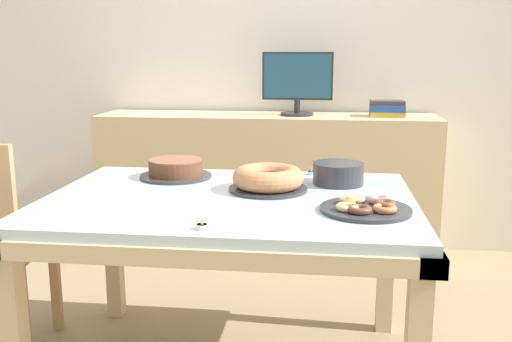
{
  "coord_description": "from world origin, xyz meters",
  "views": [
    {
      "loc": [
        0.36,
        -2.08,
        1.27
      ],
      "look_at": [
        0.08,
        0.19,
        0.8
      ],
      "focal_mm": 40.0,
      "sensor_mm": 36.0,
      "label": 1
    }
  ],
  "objects_px": {
    "cake_chocolate_round": "(176,169)",
    "pastry_platter": "(367,207)",
    "computer_monitor": "(297,84)",
    "tealight_left_edge": "(311,172)",
    "book_stack": "(387,109)",
    "cake_golden_bundt": "(268,179)",
    "tealight_right_edge": "(202,226)",
    "plate_stack": "(338,173)",
    "tealight_near_cakes": "(243,171)"
  },
  "relations": [
    {
      "from": "cake_chocolate_round",
      "to": "cake_golden_bundt",
      "type": "relative_size",
      "value": 1.01
    },
    {
      "from": "pastry_platter",
      "to": "plate_stack",
      "type": "height_order",
      "value": "plate_stack"
    },
    {
      "from": "cake_chocolate_round",
      "to": "plate_stack",
      "type": "relative_size",
      "value": 1.49
    },
    {
      "from": "cake_chocolate_round",
      "to": "cake_golden_bundt",
      "type": "height_order",
      "value": "cake_golden_bundt"
    },
    {
      "from": "computer_monitor",
      "to": "plate_stack",
      "type": "bearing_deg",
      "value": -78.47
    },
    {
      "from": "tealight_right_edge",
      "to": "pastry_platter",
      "type": "bearing_deg",
      "value": 27.08
    },
    {
      "from": "tealight_left_edge",
      "to": "tealight_right_edge",
      "type": "bearing_deg",
      "value": -110.35
    },
    {
      "from": "cake_chocolate_round",
      "to": "pastry_platter",
      "type": "bearing_deg",
      "value": -29.86
    },
    {
      "from": "tealight_right_edge",
      "to": "cake_chocolate_round",
      "type": "bearing_deg",
      "value": 110.73
    },
    {
      "from": "tealight_near_cakes",
      "to": "cake_golden_bundt",
      "type": "bearing_deg",
      "value": -64.83
    },
    {
      "from": "computer_monitor",
      "to": "cake_golden_bundt",
      "type": "xyz_separation_m",
      "value": [
        -0.05,
        -1.28,
        -0.31
      ]
    },
    {
      "from": "cake_chocolate_round",
      "to": "plate_stack",
      "type": "distance_m",
      "value": 0.7
    },
    {
      "from": "book_stack",
      "to": "cake_chocolate_round",
      "type": "distance_m",
      "value": 1.49
    },
    {
      "from": "cake_chocolate_round",
      "to": "tealight_right_edge",
      "type": "height_order",
      "value": "cake_chocolate_round"
    },
    {
      "from": "tealight_left_edge",
      "to": "tealight_right_edge",
      "type": "xyz_separation_m",
      "value": [
        -0.32,
        -0.85,
        0.0
      ]
    },
    {
      "from": "computer_monitor",
      "to": "tealight_left_edge",
      "type": "bearing_deg",
      "value": -83.13
    },
    {
      "from": "cake_golden_bundt",
      "to": "pastry_platter",
      "type": "relative_size",
      "value": 0.99
    },
    {
      "from": "cake_golden_bundt",
      "to": "tealight_left_edge",
      "type": "bearing_deg",
      "value": 62.97
    },
    {
      "from": "book_stack",
      "to": "cake_golden_bundt",
      "type": "distance_m",
      "value": 1.41
    },
    {
      "from": "book_stack",
      "to": "tealight_left_edge",
      "type": "bearing_deg",
      "value": -113.69
    },
    {
      "from": "computer_monitor",
      "to": "tealight_right_edge",
      "type": "bearing_deg",
      "value": -96.32
    },
    {
      "from": "computer_monitor",
      "to": "pastry_platter",
      "type": "distance_m",
      "value": 1.61
    },
    {
      "from": "cake_chocolate_round",
      "to": "tealight_right_edge",
      "type": "xyz_separation_m",
      "value": [
        0.27,
        -0.72,
        -0.03
      ]
    },
    {
      "from": "computer_monitor",
      "to": "plate_stack",
      "type": "distance_m",
      "value": 1.19
    },
    {
      "from": "computer_monitor",
      "to": "book_stack",
      "type": "distance_m",
      "value": 0.55
    },
    {
      "from": "tealight_right_edge",
      "to": "tealight_near_cakes",
      "type": "bearing_deg",
      "value": 89.65
    },
    {
      "from": "cake_chocolate_round",
      "to": "plate_stack",
      "type": "bearing_deg",
      "value": -3.54
    },
    {
      "from": "tealight_near_cakes",
      "to": "tealight_right_edge",
      "type": "distance_m",
      "value": 0.84
    },
    {
      "from": "cake_golden_bundt",
      "to": "tealight_right_edge",
      "type": "xyz_separation_m",
      "value": [
        -0.15,
        -0.53,
        -0.04
      ]
    },
    {
      "from": "book_stack",
      "to": "computer_monitor",
      "type": "bearing_deg",
      "value": -179.85
    },
    {
      "from": "computer_monitor",
      "to": "cake_golden_bundt",
      "type": "bearing_deg",
      "value": -92.14
    },
    {
      "from": "book_stack",
      "to": "tealight_left_edge",
      "type": "height_order",
      "value": "book_stack"
    },
    {
      "from": "tealight_left_edge",
      "to": "computer_monitor",
      "type": "bearing_deg",
      "value": 96.87
    },
    {
      "from": "plate_stack",
      "to": "tealight_near_cakes",
      "type": "distance_m",
      "value": 0.46
    },
    {
      "from": "computer_monitor",
      "to": "cake_golden_bundt",
      "type": "relative_size",
      "value": 1.36
    },
    {
      "from": "tealight_right_edge",
      "to": "plate_stack",
      "type": "bearing_deg",
      "value": 57.57
    },
    {
      "from": "book_stack",
      "to": "pastry_platter",
      "type": "bearing_deg",
      "value": -97.95
    },
    {
      "from": "pastry_platter",
      "to": "tealight_right_edge",
      "type": "relative_size",
      "value": 7.86
    },
    {
      "from": "computer_monitor",
      "to": "pastry_platter",
      "type": "height_order",
      "value": "computer_monitor"
    },
    {
      "from": "cake_chocolate_round",
      "to": "cake_golden_bundt",
      "type": "bearing_deg",
      "value": -24.08
    },
    {
      "from": "computer_monitor",
      "to": "cake_chocolate_round",
      "type": "height_order",
      "value": "computer_monitor"
    },
    {
      "from": "computer_monitor",
      "to": "tealight_left_edge",
      "type": "xyz_separation_m",
      "value": [
        0.12,
        -0.96,
        -0.34
      ]
    },
    {
      "from": "cake_golden_bundt",
      "to": "tealight_left_edge",
      "type": "relative_size",
      "value": 7.78
    },
    {
      "from": "cake_golden_bundt",
      "to": "cake_chocolate_round",
      "type": "bearing_deg",
      "value": 155.92
    },
    {
      "from": "pastry_platter",
      "to": "tealight_left_edge",
      "type": "bearing_deg",
      "value": 109.31
    },
    {
      "from": "computer_monitor",
      "to": "tealight_right_edge",
      "type": "relative_size",
      "value": 10.6
    },
    {
      "from": "cake_golden_bundt",
      "to": "tealight_left_edge",
      "type": "distance_m",
      "value": 0.36
    },
    {
      "from": "book_stack",
      "to": "tealight_right_edge",
      "type": "distance_m",
      "value": 1.96
    },
    {
      "from": "computer_monitor",
      "to": "cake_golden_bundt",
      "type": "distance_m",
      "value": 1.31
    },
    {
      "from": "tealight_left_edge",
      "to": "tealight_near_cakes",
      "type": "distance_m",
      "value": 0.31
    }
  ]
}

